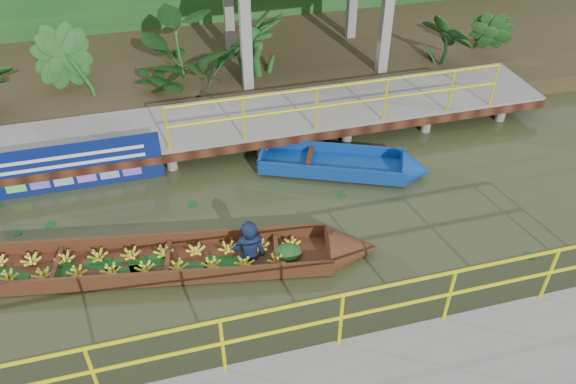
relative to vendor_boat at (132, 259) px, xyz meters
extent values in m
plane|color=#2F361B|center=(1.95, 0.17, -0.23)|extent=(80.00, 80.00, 0.00)
cube|color=#312918|center=(1.95, 7.67, 0.00)|extent=(30.00, 8.00, 0.45)
cube|color=slate|center=(1.95, 3.67, 0.27)|extent=(16.00, 2.00, 0.15)
cube|color=black|center=(1.95, 2.67, 0.19)|extent=(16.00, 0.12, 0.18)
cylinder|color=yellow|center=(4.70, 2.72, 1.35)|extent=(7.50, 0.05, 0.05)
cylinder|color=yellow|center=(4.70, 2.72, 0.90)|extent=(7.50, 0.05, 0.05)
cylinder|color=yellow|center=(4.70, 2.72, 0.85)|extent=(0.05, 0.05, 1.00)
cylinder|color=slate|center=(-2.05, 2.87, -0.01)|extent=(0.24, 0.24, 0.55)
cylinder|color=slate|center=(-2.05, 4.47, -0.01)|extent=(0.24, 0.24, 0.55)
cylinder|color=slate|center=(-0.05, 2.87, -0.01)|extent=(0.24, 0.24, 0.55)
cylinder|color=slate|center=(-0.05, 4.47, -0.01)|extent=(0.24, 0.24, 0.55)
cylinder|color=slate|center=(1.95, 2.87, -0.01)|extent=(0.24, 0.24, 0.55)
cylinder|color=slate|center=(1.95, 4.47, -0.01)|extent=(0.24, 0.24, 0.55)
cylinder|color=slate|center=(3.95, 2.87, -0.01)|extent=(0.24, 0.24, 0.55)
cylinder|color=slate|center=(3.95, 4.47, -0.01)|extent=(0.24, 0.24, 0.55)
cylinder|color=slate|center=(5.95, 2.87, -0.01)|extent=(0.24, 0.24, 0.55)
cylinder|color=slate|center=(5.95, 4.47, -0.01)|extent=(0.24, 0.24, 0.55)
cylinder|color=slate|center=(7.95, 2.87, -0.01)|extent=(0.24, 0.24, 0.55)
cylinder|color=slate|center=(7.95, 4.47, -0.01)|extent=(0.24, 0.24, 0.55)
cylinder|color=slate|center=(1.95, 2.87, -0.01)|extent=(0.24, 0.24, 0.55)
cylinder|color=yellow|center=(2.95, -2.88, 1.42)|extent=(10.00, 0.05, 0.05)
cylinder|color=yellow|center=(2.95, -2.88, 0.97)|extent=(10.00, 0.05, 0.05)
cylinder|color=yellow|center=(2.95, -2.88, 0.92)|extent=(0.05, 0.05, 1.00)
cube|color=slate|center=(3.15, 5.27, 1.37)|extent=(0.25, 0.25, 2.80)
cube|color=slate|center=(6.75, 5.27, 1.37)|extent=(0.25, 0.25, 2.80)
cube|color=slate|center=(3.15, 7.67, 1.37)|extent=(0.25, 0.25, 2.80)
cube|color=#3B1B10|center=(-0.34, 0.06, -0.17)|extent=(7.65, 2.24, 0.06)
cube|color=#3B1B10|center=(-0.26, 0.53, -0.04)|extent=(7.49, 1.36, 0.32)
cube|color=#3B1B10|center=(-0.42, -0.41, -0.04)|extent=(7.49, 1.36, 0.32)
cone|color=#3B1B10|center=(3.82, -0.67, -0.10)|extent=(1.09, 1.06, 0.91)
ellipsoid|color=#143F17|center=(2.65, -0.46, -0.08)|extent=(0.60, 0.50, 0.25)
imported|color=#0D1832|center=(2.00, -0.35, 0.69)|extent=(0.62, 0.42, 1.66)
cube|color=navy|center=(4.31, 1.91, -0.13)|extent=(3.21, 2.07, 0.10)
cube|color=navy|center=(4.49, 2.34, 0.00)|extent=(2.87, 1.27, 0.31)
cube|color=navy|center=(4.12, 1.48, 0.00)|extent=(2.87, 1.27, 0.31)
cube|color=navy|center=(2.88, 2.52, 0.00)|extent=(0.42, 0.88, 0.31)
cone|color=navy|center=(5.92, 1.22, -0.06)|extent=(0.91, 1.04, 0.87)
cube|color=black|center=(3.83, 2.11, 0.04)|extent=(0.46, 0.89, 0.05)
cube|color=navy|center=(-0.97, 2.65, 0.32)|extent=(3.48, 0.03, 1.09)
cube|color=white|center=(-0.97, 2.63, 0.59)|extent=(2.83, 0.01, 0.07)
cube|color=white|center=(-0.97, 2.63, 0.39)|extent=(2.83, 0.01, 0.07)
imported|color=#143F17|center=(-0.98, 5.47, 1.04)|extent=(1.30, 1.30, 1.63)
imported|color=#143F17|center=(1.52, 5.47, 1.04)|extent=(1.30, 1.30, 1.63)
imported|color=#143F17|center=(3.52, 5.47, 1.04)|extent=(1.30, 1.30, 1.63)
imported|color=#143F17|center=(8.52, 5.47, 1.04)|extent=(1.30, 1.30, 1.63)
imported|color=#143F17|center=(10.02, 5.47, 1.04)|extent=(1.30, 1.30, 1.63)
camera|label=1|loc=(0.82, -7.38, 6.90)|focal=35.00mm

